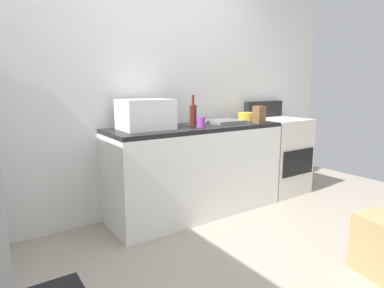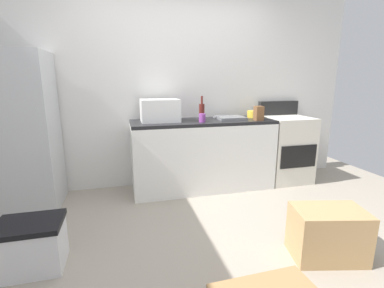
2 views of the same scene
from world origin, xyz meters
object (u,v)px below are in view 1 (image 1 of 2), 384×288
at_px(microwave, 146,114).
at_px(mixing_bowl, 246,116).
at_px(stove_oven, 277,154).
at_px(coffee_mug, 201,122).
at_px(knife_block, 259,115).
at_px(wine_bottle, 193,114).

bearing_deg(microwave, mixing_bowl, 2.27).
bearing_deg(stove_oven, microwave, 179.13).
height_order(microwave, mixing_bowl, microwave).
bearing_deg(coffee_mug, microwave, 159.98).
relative_size(stove_oven, coffee_mug, 11.00).
distance_m(knife_block, mixing_bowl, 0.29).
bearing_deg(microwave, stove_oven, -0.87).
bearing_deg(wine_bottle, mixing_bowl, 1.06).
distance_m(microwave, coffee_mug, 0.52).
distance_m(stove_oven, coffee_mug, 1.37).
relative_size(stove_oven, mixing_bowl, 5.79).
bearing_deg(knife_block, wine_bottle, 158.54).
bearing_deg(wine_bottle, stove_oven, -3.02).
bearing_deg(microwave, wine_bottle, 3.94).
xyz_separation_m(stove_oven, mixing_bowl, (-0.47, 0.08, 0.48)).
xyz_separation_m(stove_oven, knife_block, (-0.55, -0.20, 0.52)).
height_order(knife_block, mixing_bowl, knife_block).
relative_size(wine_bottle, mixing_bowl, 1.58).
distance_m(stove_oven, wine_bottle, 1.33).
relative_size(microwave, wine_bottle, 1.53).
relative_size(wine_bottle, knife_block, 1.67).
bearing_deg(mixing_bowl, knife_block, -106.70).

